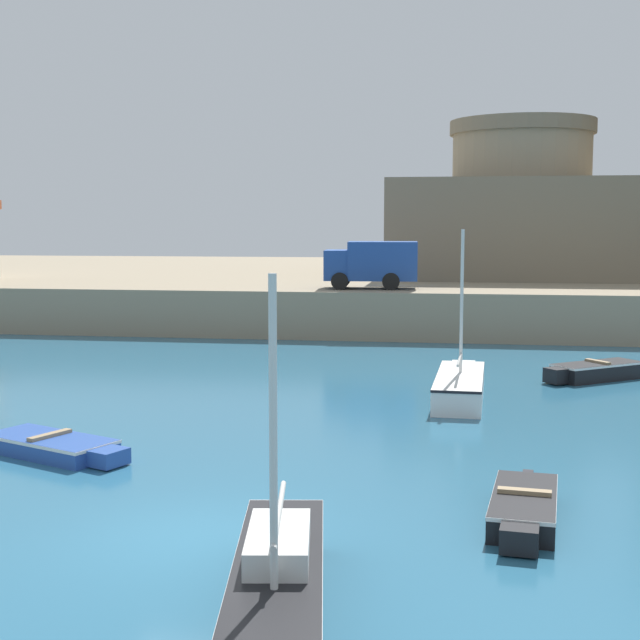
{
  "coord_description": "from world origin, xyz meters",
  "views": [
    {
      "loc": [
        4.33,
        -13.99,
        5.25
      ],
      "look_at": [
        -0.18,
        15.35,
        2.0
      ],
      "focal_mm": 50.0,
      "sensor_mm": 36.0,
      "label": 1
    }
  ],
  "objects_px": {
    "truck_on_quay": "(372,263)",
    "dinghy_blue_4": "(54,445)",
    "sailboat_black_0": "(276,601)",
    "fortress": "(520,219)",
    "dinghy_black_6": "(595,371)",
    "dinghy_black_8": "(524,507)",
    "sailboat_white_5": "(460,385)"
  },
  "relations": [
    {
      "from": "fortress",
      "to": "truck_on_quay",
      "type": "relative_size",
      "value": 3.38
    },
    {
      "from": "sailboat_black_0",
      "to": "dinghy_blue_4",
      "type": "bearing_deg",
      "value": 130.24
    },
    {
      "from": "sailboat_black_0",
      "to": "dinghy_black_8",
      "type": "distance_m",
      "value": 6.07
    },
    {
      "from": "dinghy_black_8",
      "to": "fortress",
      "type": "height_order",
      "value": "fortress"
    },
    {
      "from": "dinghy_blue_4",
      "to": "fortress",
      "type": "xyz_separation_m",
      "value": [
        12.63,
        35.62,
        5.25
      ]
    },
    {
      "from": "dinghy_black_8",
      "to": "dinghy_blue_4",
      "type": "bearing_deg",
      "value": 163.62
    },
    {
      "from": "truck_on_quay",
      "to": "dinghy_black_8",
      "type": "bearing_deg",
      "value": -78.75
    },
    {
      "from": "sailboat_white_5",
      "to": "fortress",
      "type": "xyz_separation_m",
      "value": [
        3.52,
        27.59,
        5.06
      ]
    },
    {
      "from": "sailboat_white_5",
      "to": "sailboat_black_0",
      "type": "bearing_deg",
      "value": -98.32
    },
    {
      "from": "dinghy_black_6",
      "to": "truck_on_quay",
      "type": "xyz_separation_m",
      "value": [
        -8.57,
        11.06,
        3.08
      ]
    },
    {
      "from": "sailboat_white_5",
      "to": "dinghy_black_6",
      "type": "xyz_separation_m",
      "value": [
        4.48,
        3.92,
        -0.11
      ]
    },
    {
      "from": "truck_on_quay",
      "to": "dinghy_blue_4",
      "type": "bearing_deg",
      "value": -102.3
    },
    {
      "from": "dinghy_black_6",
      "to": "dinghy_black_8",
      "type": "bearing_deg",
      "value": -102.8
    },
    {
      "from": "dinghy_black_6",
      "to": "dinghy_black_8",
      "type": "distance_m",
      "value": 15.33
    },
    {
      "from": "sailboat_black_0",
      "to": "fortress",
      "type": "relative_size",
      "value": 0.45
    },
    {
      "from": "fortress",
      "to": "truck_on_quay",
      "type": "height_order",
      "value": "fortress"
    },
    {
      "from": "sailboat_white_5",
      "to": "fortress",
      "type": "distance_m",
      "value": 28.27
    },
    {
      "from": "dinghy_blue_4",
      "to": "sailboat_black_0",
      "type": "bearing_deg",
      "value": -49.76
    },
    {
      "from": "dinghy_blue_4",
      "to": "dinghy_black_6",
      "type": "relative_size",
      "value": 1.09
    },
    {
      "from": "dinghy_black_6",
      "to": "dinghy_blue_4",
      "type": "bearing_deg",
      "value": -138.68
    },
    {
      "from": "dinghy_black_8",
      "to": "truck_on_quay",
      "type": "height_order",
      "value": "truck_on_quay"
    },
    {
      "from": "sailboat_black_0",
      "to": "dinghy_black_6",
      "type": "height_order",
      "value": "sailboat_black_0"
    },
    {
      "from": "dinghy_blue_4",
      "to": "fortress",
      "type": "distance_m",
      "value": 38.16
    },
    {
      "from": "dinghy_blue_4",
      "to": "fortress",
      "type": "bearing_deg",
      "value": 70.48
    },
    {
      "from": "dinghy_black_6",
      "to": "fortress",
      "type": "bearing_deg",
      "value": 92.34
    },
    {
      "from": "sailboat_black_0",
      "to": "fortress",
      "type": "xyz_separation_m",
      "value": [
        5.86,
        43.62,
        4.99
      ]
    },
    {
      "from": "dinghy_black_6",
      "to": "fortress",
      "type": "xyz_separation_m",
      "value": [
        -0.97,
        23.67,
        5.17
      ]
    },
    {
      "from": "dinghy_black_8",
      "to": "fortress",
      "type": "relative_size",
      "value": 0.24
    },
    {
      "from": "sailboat_white_5",
      "to": "dinghy_black_6",
      "type": "relative_size",
      "value": 1.68
    },
    {
      "from": "fortress",
      "to": "dinghy_blue_4",
      "type": "bearing_deg",
      "value": -109.52
    },
    {
      "from": "sailboat_black_0",
      "to": "truck_on_quay",
      "type": "bearing_deg",
      "value": 93.22
    },
    {
      "from": "dinghy_blue_4",
      "to": "dinghy_black_8",
      "type": "height_order",
      "value": "dinghy_black_8"
    }
  ]
}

